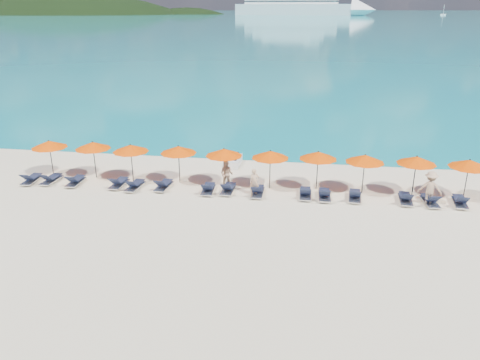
# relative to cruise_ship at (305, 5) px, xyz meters

# --- Properties ---
(ground) EXTENTS (1400.00, 1400.00, 0.00)m
(ground) POSITION_rel_cruise_ship_xyz_m (7.82, -518.81, -10.78)
(ground) COLOR beige
(sea) EXTENTS (1600.00, 1300.00, 0.01)m
(sea) POSITION_rel_cruise_ship_xyz_m (7.82, 141.19, -10.78)
(sea) COLOR #1FA9B2
(sea) RESTS_ON ground
(headland_main) EXTENTS (374.00, 242.00, 126.50)m
(headland_main) POSITION_rel_cruise_ship_xyz_m (-292.18, 21.19, -48.78)
(headland_main) COLOR black
(headland_main) RESTS_ON ground
(headland_small) EXTENTS (162.00, 126.00, 85.50)m
(headland_small) POSITION_rel_cruise_ship_xyz_m (-142.18, 41.19, -45.78)
(headland_small) COLOR black
(headland_small) RESTS_ON ground
(cruise_ship) EXTENTS (150.67, 44.34, 41.43)m
(cruise_ship) POSITION_rel_cruise_ship_xyz_m (0.00, 0.00, 0.00)
(cruise_ship) COLOR white
(cruise_ship) RESTS_ON ground
(sailboat_near) EXTENTS (5.63, 1.88, 10.31)m
(sailboat_near) POSITION_rel_cruise_ship_xyz_m (147.01, 20.60, -9.72)
(sailboat_near) COLOR white
(sailboat_near) RESTS_ON ground
(jetski) EXTENTS (0.77, 2.05, 0.73)m
(jetski) POSITION_rel_cruise_ship_xyz_m (6.55, -509.92, -10.48)
(jetski) COLOR white
(jetski) RESTS_ON ground
(beachgoer_a) EXTENTS (0.63, 0.53, 1.48)m
(beachgoer_a) POSITION_rel_cruise_ship_xyz_m (8.45, -514.77, -10.04)
(beachgoer_a) COLOR #D5A983
(beachgoer_a) RESTS_ON ground
(beachgoer_b) EXTENTS (0.82, 0.55, 1.58)m
(beachgoer_b) POSITION_rel_cruise_ship_xyz_m (6.76, -513.88, -9.99)
(beachgoer_b) COLOR #D5A983
(beachgoer_b) RESTS_ON ground
(beachgoer_c) EXTENTS (1.28, 0.81, 1.83)m
(beachgoer_c) POSITION_rel_cruise_ship_xyz_m (17.64, -514.76, -9.86)
(beachgoer_c) COLOR #D5A983
(beachgoer_c) RESTS_ON ground
(umbrella_0) EXTENTS (2.10, 2.10, 2.28)m
(umbrella_0) POSITION_rel_cruise_ship_xyz_m (-4.08, -513.63, -8.76)
(umbrella_0) COLOR black
(umbrella_0) RESTS_ON ground
(umbrella_1) EXTENTS (2.10, 2.10, 2.28)m
(umbrella_1) POSITION_rel_cruise_ship_xyz_m (-1.37, -513.49, -8.76)
(umbrella_1) COLOR black
(umbrella_1) RESTS_ON ground
(umbrella_2) EXTENTS (2.10, 2.10, 2.28)m
(umbrella_2) POSITION_rel_cruise_ship_xyz_m (1.06, -513.70, -8.76)
(umbrella_2) COLOR black
(umbrella_2) RESTS_ON ground
(umbrella_3) EXTENTS (2.10, 2.10, 2.28)m
(umbrella_3) POSITION_rel_cruise_ship_xyz_m (3.88, -513.56, -8.76)
(umbrella_3) COLOR black
(umbrella_3) RESTS_ON ground
(umbrella_4) EXTENTS (2.10, 2.10, 2.28)m
(umbrella_4) POSITION_rel_cruise_ship_xyz_m (6.57, -513.67, -8.76)
(umbrella_4) COLOR black
(umbrella_4) RESTS_ON ground
(umbrella_5) EXTENTS (2.10, 2.10, 2.28)m
(umbrella_5) POSITION_rel_cruise_ship_xyz_m (9.21, -513.69, -8.76)
(umbrella_5) COLOR black
(umbrella_5) RESTS_ON ground
(umbrella_6) EXTENTS (2.10, 2.10, 2.28)m
(umbrella_6) POSITION_rel_cruise_ship_xyz_m (11.84, -513.45, -8.76)
(umbrella_6) COLOR black
(umbrella_6) RESTS_ON ground
(umbrella_7) EXTENTS (2.10, 2.10, 2.28)m
(umbrella_7) POSITION_rel_cruise_ship_xyz_m (14.35, -513.67, -8.76)
(umbrella_7) COLOR black
(umbrella_7) RESTS_ON ground
(umbrella_8) EXTENTS (2.10, 2.10, 2.28)m
(umbrella_8) POSITION_rel_cruise_ship_xyz_m (17.06, -513.53, -8.76)
(umbrella_8) COLOR black
(umbrella_8) RESTS_ON ground
(umbrella_9) EXTENTS (2.10, 2.10, 2.28)m
(umbrella_9) POSITION_rel_cruise_ship_xyz_m (19.69, -513.71, -8.76)
(umbrella_9) COLOR black
(umbrella_9) RESTS_ON ground
(lounger_0) EXTENTS (0.72, 1.73, 0.66)m
(lounger_0) POSITION_rel_cruise_ship_xyz_m (-4.74, -514.90, -10.55)
(lounger_0) COLOR silver
(lounger_0) RESTS_ON ground
(lounger_1) EXTENTS (0.68, 1.72, 0.66)m
(lounger_1) POSITION_rel_cruise_ship_xyz_m (-3.60, -514.75, -10.55)
(lounger_1) COLOR silver
(lounger_1) RESTS_ON ground
(lounger_2) EXTENTS (0.69, 1.72, 0.66)m
(lounger_2) POSITION_rel_cruise_ship_xyz_m (-2.03, -514.81, -10.55)
(lounger_2) COLOR silver
(lounger_2) RESTS_ON ground
(lounger_3) EXTENTS (0.68, 1.72, 0.66)m
(lounger_3) POSITION_rel_cruise_ship_xyz_m (0.59, -514.76, -10.55)
(lounger_3) COLOR silver
(lounger_3) RESTS_ON ground
(lounger_4) EXTENTS (0.76, 1.75, 0.66)m
(lounger_4) POSITION_rel_cruise_ship_xyz_m (1.64, -514.98, -10.55)
(lounger_4) COLOR silver
(lounger_4) RESTS_ON ground
(lounger_5) EXTENTS (0.75, 1.74, 0.66)m
(lounger_5) POSITION_rel_cruise_ship_xyz_m (3.25, -514.70, -10.55)
(lounger_5) COLOR silver
(lounger_5) RESTS_ON ground
(lounger_6) EXTENTS (0.70, 1.73, 0.66)m
(lounger_6) POSITION_rel_cruise_ship_xyz_m (5.88, -514.86, -10.55)
(lounger_6) COLOR silver
(lounger_6) RESTS_ON ground
(lounger_7) EXTENTS (0.71, 1.73, 0.66)m
(lounger_7) POSITION_rel_cruise_ship_xyz_m (6.98, -514.68, -10.55)
(lounger_7) COLOR silver
(lounger_7) RESTS_ON ground
(lounger_8) EXTENTS (0.63, 1.70, 0.66)m
(lounger_8) POSITION_rel_cruise_ship_xyz_m (8.64, -514.83, -10.55)
(lounger_8) COLOR silver
(lounger_8) RESTS_ON ground
(lounger_9) EXTENTS (0.67, 1.72, 0.66)m
(lounger_9) POSITION_rel_cruise_ship_xyz_m (11.26, -514.74, -10.55)
(lounger_9) COLOR silver
(lounger_9) RESTS_ON ground
(lounger_10) EXTENTS (0.63, 1.70, 0.66)m
(lounger_10) POSITION_rel_cruise_ship_xyz_m (12.28, -514.78, -10.55)
(lounger_10) COLOR silver
(lounger_10) RESTS_ON ground
(lounger_11) EXTENTS (0.75, 1.74, 0.66)m
(lounger_11) POSITION_rel_cruise_ship_xyz_m (13.89, -514.68, -10.55)
(lounger_11) COLOR silver
(lounger_11) RESTS_ON ground
(lounger_12) EXTENTS (0.72, 1.73, 0.66)m
(lounger_12) POSITION_rel_cruise_ship_xyz_m (16.51, -514.66, -10.55)
(lounger_12) COLOR silver
(lounger_12) RESTS_ON ground
(lounger_13) EXTENTS (0.79, 1.75, 0.66)m
(lounger_13) POSITION_rel_cruise_ship_xyz_m (17.73, -514.75, -10.55)
(lounger_13) COLOR silver
(lounger_13) RESTS_ON ground
(lounger_14) EXTENTS (0.79, 1.75, 0.66)m
(lounger_14) POSITION_rel_cruise_ship_xyz_m (19.26, -514.63, -10.55)
(lounger_14) COLOR silver
(lounger_14) RESTS_ON ground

